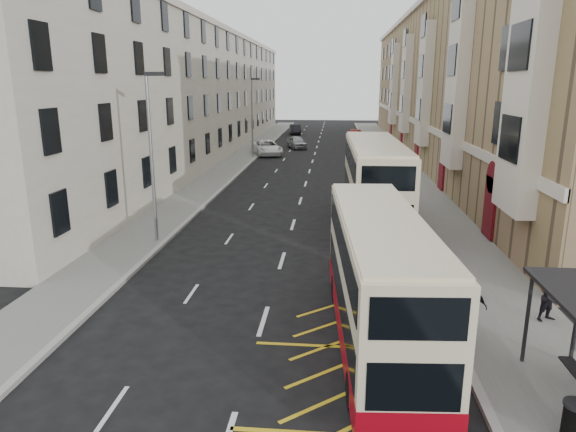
# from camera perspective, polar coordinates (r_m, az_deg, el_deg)

# --- Properties ---
(ground) EXTENTS (200.00, 200.00, 0.00)m
(ground) POSITION_cam_1_polar(r_m,az_deg,el_deg) (13.94, -5.15, -18.76)
(ground) COLOR black
(ground) RESTS_ON ground
(pavement_right) EXTENTS (4.00, 120.00, 0.15)m
(pavement_right) POSITION_cam_1_polar(r_m,az_deg,el_deg) (42.52, 12.98, 3.93)
(pavement_right) COLOR slate
(pavement_right) RESTS_ON ground
(pavement_left) EXTENTS (3.00, 120.00, 0.15)m
(pavement_left) POSITION_cam_1_polar(r_m,az_deg,el_deg) (43.24, -7.87, 4.33)
(pavement_left) COLOR slate
(pavement_left) RESTS_ON ground
(kerb_right) EXTENTS (0.25, 120.00, 0.15)m
(kerb_right) POSITION_cam_1_polar(r_m,az_deg,el_deg) (42.30, 10.29, 4.01)
(kerb_right) COLOR #979691
(kerb_right) RESTS_ON ground
(kerb_left) EXTENTS (0.25, 120.00, 0.15)m
(kerb_left) POSITION_cam_1_polar(r_m,az_deg,el_deg) (42.93, -5.92, 4.32)
(kerb_left) COLOR #979691
(kerb_left) RESTS_ON ground
(road_markings) EXTENTS (10.00, 110.00, 0.01)m
(road_markings) POSITION_cam_1_polar(r_m,az_deg,el_deg) (57.00, 2.97, 6.83)
(road_markings) COLOR silver
(road_markings) RESTS_ON ground
(terrace_right) EXTENTS (10.75, 79.00, 15.25)m
(terrace_right) POSITION_cam_1_polar(r_m,az_deg,el_deg) (58.21, 18.34, 13.72)
(terrace_right) COLOR #917354
(terrace_right) RESTS_ON ground
(terrace_left) EXTENTS (9.18, 79.00, 13.25)m
(terrace_left) POSITION_cam_1_polar(r_m,az_deg,el_deg) (59.07, -10.41, 13.23)
(terrace_left) COLOR beige
(terrace_left) RESTS_ON ground
(guard_railing) EXTENTS (0.06, 6.56, 1.01)m
(guard_railing) POSITION_cam_1_polar(r_m,az_deg,el_deg) (18.91, 17.25, -7.16)
(guard_railing) COLOR red
(guard_railing) RESTS_ON pavement_right
(street_lamp_near) EXTENTS (0.93, 0.18, 8.00)m
(street_lamp_near) POSITION_cam_1_polar(r_m,az_deg,el_deg) (25.15, -14.89, 7.20)
(street_lamp_near) COLOR gray
(street_lamp_near) RESTS_ON pavement_left
(street_lamp_far) EXTENTS (0.93, 0.18, 8.00)m
(street_lamp_far) POSITION_cam_1_polar(r_m,az_deg,el_deg) (54.21, -3.95, 11.34)
(street_lamp_far) COLOR gray
(street_lamp_far) RESTS_ON pavement_left
(double_decker_front) EXTENTS (2.94, 10.14, 3.99)m
(double_decker_front) POSITION_cam_1_polar(r_m,az_deg,el_deg) (15.39, 10.04, -7.06)
(double_decker_front) COLOR beige
(double_decker_front) RESTS_ON ground
(double_decker_rear) EXTENTS (2.95, 11.77, 4.67)m
(double_decker_rear) POSITION_cam_1_polar(r_m,az_deg,el_deg) (27.91, 9.54, 3.48)
(double_decker_rear) COLOR beige
(double_decker_rear) RESTS_ON ground
(litter_bin) EXTENTS (0.55, 0.55, 0.92)m
(litter_bin) POSITION_cam_1_polar(r_m,az_deg,el_deg) (13.34, 29.22, -19.27)
(litter_bin) COLOR black
(litter_bin) RESTS_ON pavement_right
(pedestrian_mid) EXTENTS (0.95, 0.86, 1.59)m
(pedestrian_mid) POSITION_cam_1_polar(r_m,az_deg,el_deg) (18.76, 27.25, -8.08)
(pedestrian_mid) COLOR black
(pedestrian_mid) RESTS_ON pavement_right
(pedestrian_far) EXTENTS (1.15, 0.59, 1.89)m
(pedestrian_far) POSITION_cam_1_polar(r_m,az_deg,el_deg) (16.65, 19.35, -9.50)
(pedestrian_far) COLOR black
(pedestrian_far) RESTS_ON pavement_right
(white_van) EXTENTS (4.34, 6.29, 1.60)m
(white_van) POSITION_cam_1_polar(r_m,az_deg,el_deg) (56.65, -2.36, 7.60)
(white_van) COLOR white
(white_van) RESTS_ON ground
(car_silver) EXTENTS (3.05, 4.63, 1.47)m
(car_silver) POSITION_cam_1_polar(r_m,az_deg,el_deg) (62.38, 0.98, 8.19)
(car_silver) COLOR #94969A
(car_silver) RESTS_ON ground
(car_dark) EXTENTS (2.17, 4.71, 1.50)m
(car_dark) POSITION_cam_1_polar(r_m,az_deg,el_deg) (79.97, 0.80, 9.61)
(car_dark) COLOR black
(car_dark) RESTS_ON ground
(car_red) EXTENTS (2.80, 5.19, 1.43)m
(car_red) POSITION_cam_1_polar(r_m,az_deg,el_deg) (73.50, 7.49, 9.02)
(car_red) COLOR #A52416
(car_red) RESTS_ON ground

